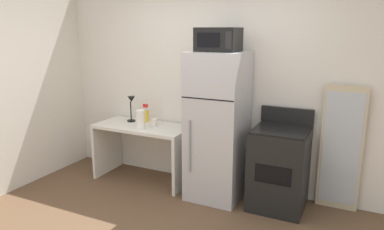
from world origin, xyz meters
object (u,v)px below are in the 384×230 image
Objects in this scene: microwave at (218,40)px; oven_range at (279,168)px; paper_towel_roll at (141,119)px; leaning_mirror at (341,149)px; refrigerator at (218,126)px; desk_lamp at (131,104)px; coffee_mug at (154,122)px; spray_bottle at (146,115)px; desk at (143,141)px.

microwave is 1.58m from oven_range.
paper_towel_roll is 0.17× the size of leaning_mirror.
microwave is (0.00, -0.02, 1.00)m from refrigerator.
desk_lamp is 2.10m from oven_range.
desk_lamp is 1.31m from refrigerator.
leaning_mirror is (2.33, 0.41, -0.17)m from paper_towel_roll.
coffee_mug is 0.07× the size of leaning_mirror.
spray_bottle is 0.14× the size of refrigerator.
coffee_mug is 1.41m from microwave.
desk is 0.36m from spray_bottle.
spray_bottle reaches higher than desk.
refrigerator reaches higher than leaning_mirror.
paper_towel_roll is at bearing -174.05° from microwave.
oven_range is (1.80, 0.00, -0.06)m from desk.
refrigerator reaches higher than paper_towel_roll.
microwave is at bearing -89.69° from refrigerator.
oven_range is (1.85, -0.16, -0.38)m from spray_bottle.
leaning_mirror is at bearing 9.94° from paper_towel_roll.
spray_bottle is at bearing 22.86° from desk_lamp.
refrigerator is 1.57× the size of oven_range.
paper_towel_roll is at bearing -112.65° from coffee_mug.
microwave reaches higher than coffee_mug.
spray_bottle is 1.13m from refrigerator.
desk is 0.31m from coffee_mug.
desk is 13.25× the size of coffee_mug.
leaning_mirror is at bearing 2.15° from spray_bottle.
microwave is 0.33× the size of leaning_mirror.
oven_range is (0.73, 0.05, -1.40)m from microwave.
microwave reaches higher than refrigerator.
oven_range reaches higher than desk.
leaning_mirror is at bearing 6.14° from desk.
oven_range is (0.73, 0.03, -0.40)m from refrigerator.
spray_bottle is 1.52m from microwave.
paper_towel_roll is 1.78m from oven_range.
paper_towel_roll is (0.07, -0.15, 0.34)m from desk.
coffee_mug reaches higher than desk.
desk_lamp is at bearing 172.69° from coffee_mug.
microwave is at bearing -176.09° from oven_range.
refrigerator is (1.12, -0.19, 0.02)m from spray_bottle.
refrigerator is at bearing -1.39° from desk.
desk_lamp is at bearing -157.14° from spray_bottle.
microwave is (1.12, -0.21, 1.01)m from spray_bottle.
spray_bottle is at bearing 174.97° from oven_range.
spray_bottle is at bearing -177.85° from leaning_mirror.
refrigerator reaches higher than oven_range.
refrigerator reaches higher than desk_lamp.
coffee_mug is at bearing -31.65° from spray_bottle.
desk is at bearing -173.86° from leaning_mirror.
leaning_mirror reaches higher than paper_towel_roll.
coffee_mug is 0.22m from paper_towel_roll.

